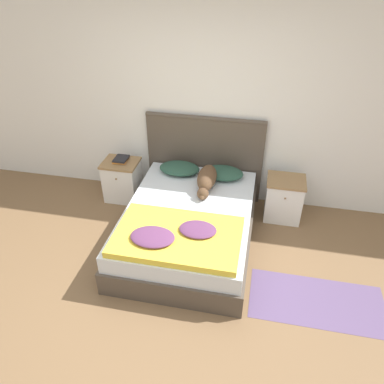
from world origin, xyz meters
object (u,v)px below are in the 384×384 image
at_px(pillow_right, 223,173).
at_px(nightstand_left, 122,180).
at_px(pillow_left, 179,168).
at_px(dog, 207,179).
at_px(nightstand_right, 284,199).
at_px(bed, 189,226).
at_px(book_stack, 121,159).

bearing_deg(pillow_right, nightstand_left, -178.34).
bearing_deg(pillow_right, pillow_left, 180.00).
xyz_separation_m(pillow_left, dog, (0.39, -0.26, 0.05)).
xyz_separation_m(nightstand_left, pillow_left, (0.78, 0.04, 0.25)).
height_order(nightstand_left, nightstand_right, same).
relative_size(bed, nightstand_right, 3.48).
distance_m(bed, dog, 0.61).
xyz_separation_m(bed, nightstand_right, (1.05, 0.70, 0.05)).
distance_m(bed, pillow_left, 0.84).
xyz_separation_m(nightstand_left, dog, (1.17, -0.22, 0.30)).
relative_size(pillow_right, dog, 0.76).
bearing_deg(nightstand_right, nightstand_left, 180.00).
xyz_separation_m(pillow_left, pillow_right, (0.55, 0.00, 0.00)).
height_order(nightstand_right, pillow_left, pillow_left).
distance_m(pillow_left, book_stack, 0.78).
bearing_deg(bed, nightstand_left, 146.38).
bearing_deg(bed, nightstand_right, 33.62).
height_order(pillow_left, dog, dog).
xyz_separation_m(bed, book_stack, (-1.06, 0.73, 0.35)).
distance_m(nightstand_right, pillow_right, 0.82).
bearing_deg(bed, pillow_left, 110.47).
distance_m(bed, pillow_right, 0.84).
relative_size(bed, pillow_left, 3.75).
bearing_deg(bed, book_stack, 145.28).
bearing_deg(nightstand_left, dog, -10.51).
bearing_deg(bed, pillow_right, 69.53).
height_order(bed, nightstand_right, nightstand_right).
xyz_separation_m(nightstand_right, dog, (-0.94, -0.22, 0.30)).
distance_m(nightstand_left, dog, 1.23).
distance_m(nightstand_right, pillow_left, 1.35).
relative_size(nightstand_right, pillow_left, 1.08).
bearing_deg(dog, nightstand_left, 169.49).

